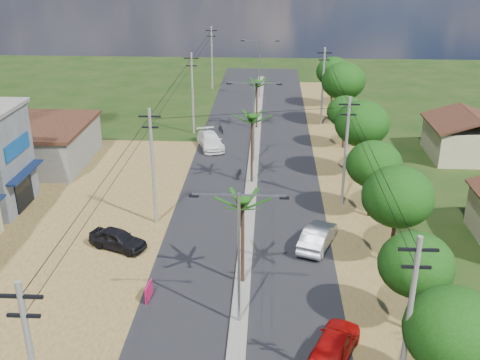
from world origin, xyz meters
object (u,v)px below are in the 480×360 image
object	(u,v)px
car_silver_mid	(318,237)
car_white_far	(210,141)
car_red_near	(334,345)
roadside_sign	(149,292)
car_parked_dark	(118,240)

from	to	relation	value
car_silver_mid	car_white_far	xyz separation A→B (m)	(-9.62, 20.23, -0.02)
car_red_near	car_white_far	world-z (taller)	car_red_near
car_white_far	car_red_near	bearing A→B (deg)	-91.14
car_red_near	roadside_sign	size ratio (longest dim) A/B	3.59
car_red_near	car_silver_mid	bearing A→B (deg)	-67.75
roadside_sign	car_red_near	bearing A→B (deg)	-18.67
car_white_far	roadside_sign	size ratio (longest dim) A/B	4.11
car_red_near	car_parked_dark	size ratio (longest dim) A/B	1.11
roadside_sign	car_white_far	bearing A→B (deg)	93.00
car_parked_dark	roadside_sign	size ratio (longest dim) A/B	3.23
car_white_far	roadside_sign	bearing A→B (deg)	-109.88
car_silver_mid	car_parked_dark	distance (m)	13.92
car_red_near	roadside_sign	bearing A→B (deg)	-1.27
car_red_near	car_white_far	bearing A→B (deg)	-50.86
car_silver_mid	car_parked_dark	size ratio (longest dim) A/B	1.15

